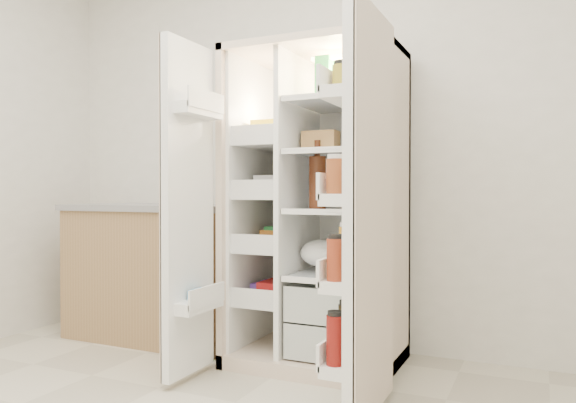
% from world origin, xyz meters
% --- Properties ---
extents(wall_back, '(4.00, 0.02, 2.70)m').
position_xyz_m(wall_back, '(0.00, 2.00, 1.35)').
color(wall_back, white).
rests_on(wall_back, floor).
extents(refrigerator, '(0.92, 0.70, 1.80)m').
position_xyz_m(refrigerator, '(0.14, 1.65, 0.75)').
color(refrigerator, beige).
rests_on(refrigerator, floor).
extents(freezer_door, '(0.15, 0.40, 1.72)m').
position_xyz_m(freezer_door, '(-0.38, 1.05, 0.89)').
color(freezer_door, white).
rests_on(freezer_door, floor).
extents(fridge_door, '(0.17, 0.58, 1.72)m').
position_xyz_m(fridge_door, '(0.60, 0.96, 0.87)').
color(fridge_door, white).
rests_on(fridge_door, floor).
extents(kitchen_counter, '(1.24, 0.66, 0.90)m').
position_xyz_m(kitchen_counter, '(-1.04, 1.67, 0.45)').
color(kitchen_counter, '#94734A').
rests_on(kitchen_counter, floor).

